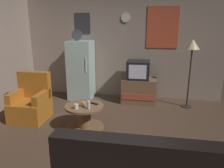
{
  "coord_description": "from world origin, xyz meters",
  "views": [
    {
      "loc": [
        0.78,
        -3.27,
        1.95
      ],
      "look_at": [
        0.05,
        0.9,
        0.75
      ],
      "focal_mm": 35.19,
      "sensor_mm": 36.0,
      "label": 1
    }
  ],
  "objects_px": {
    "fridge": "(81,70)",
    "armchair": "(31,103)",
    "mug_ceramic_tan": "(84,104)",
    "remote_control": "(94,104)",
    "tv_stand": "(139,90)",
    "standing_lamp": "(192,50)",
    "mug_ceramic_white": "(76,107)",
    "wine_glass": "(89,105)",
    "crt_tv": "(138,70)",
    "coffee_table": "(85,117)"
  },
  "relations": [
    {
      "from": "tv_stand",
      "to": "coffee_table",
      "type": "xyz_separation_m",
      "value": [
        -0.92,
        -1.62,
        -0.07
      ]
    },
    {
      "from": "wine_glass",
      "to": "remote_control",
      "type": "bearing_deg",
      "value": 80.91
    },
    {
      "from": "armchair",
      "to": "mug_ceramic_tan",
      "type": "bearing_deg",
      "value": -14.37
    },
    {
      "from": "crt_tv",
      "to": "coffee_table",
      "type": "relative_size",
      "value": 0.75
    },
    {
      "from": "mug_ceramic_tan",
      "to": "standing_lamp",
      "type": "bearing_deg",
      "value": 36.93
    },
    {
      "from": "coffee_table",
      "to": "mug_ceramic_white",
      "type": "xyz_separation_m",
      "value": [
        -0.09,
        -0.19,
        0.28
      ]
    },
    {
      "from": "crt_tv",
      "to": "mug_ceramic_white",
      "type": "distance_m",
      "value": 2.08
    },
    {
      "from": "standing_lamp",
      "to": "mug_ceramic_white",
      "type": "xyz_separation_m",
      "value": [
        -2.16,
        -1.68,
        -0.84
      ]
    },
    {
      "from": "remote_control",
      "to": "wine_glass",
      "type": "bearing_deg",
      "value": -72.7
    },
    {
      "from": "coffee_table",
      "to": "mug_ceramic_white",
      "type": "distance_m",
      "value": 0.35
    },
    {
      "from": "crt_tv",
      "to": "coffee_table",
      "type": "xyz_separation_m",
      "value": [
        -0.88,
        -1.62,
        -0.6
      ]
    },
    {
      "from": "mug_ceramic_white",
      "to": "mug_ceramic_tan",
      "type": "xyz_separation_m",
      "value": [
        0.09,
        0.13,
        0.0
      ]
    },
    {
      "from": "mug_ceramic_white",
      "to": "remote_control",
      "type": "distance_m",
      "value": 0.39
    },
    {
      "from": "standing_lamp",
      "to": "coffee_table",
      "type": "height_order",
      "value": "standing_lamp"
    },
    {
      "from": "fridge",
      "to": "standing_lamp",
      "type": "distance_m",
      "value": 2.74
    },
    {
      "from": "mug_ceramic_tan",
      "to": "remote_control",
      "type": "bearing_deg",
      "value": 42.58
    },
    {
      "from": "tv_stand",
      "to": "standing_lamp",
      "type": "bearing_deg",
      "value": -6.41
    },
    {
      "from": "tv_stand",
      "to": "mug_ceramic_tan",
      "type": "bearing_deg",
      "value": -118.43
    },
    {
      "from": "tv_stand",
      "to": "remote_control",
      "type": "relative_size",
      "value": 5.6
    },
    {
      "from": "tv_stand",
      "to": "wine_glass",
      "type": "distance_m",
      "value": 1.96
    },
    {
      "from": "tv_stand",
      "to": "wine_glass",
      "type": "bearing_deg",
      "value": -113.81
    },
    {
      "from": "coffee_table",
      "to": "remote_control",
      "type": "bearing_deg",
      "value": 28.7
    },
    {
      "from": "tv_stand",
      "to": "armchair",
      "type": "xyz_separation_m",
      "value": [
        -2.14,
        -1.36,
        0.03
      ]
    },
    {
      "from": "fridge",
      "to": "mug_ceramic_tan",
      "type": "bearing_deg",
      "value": -71.16
    },
    {
      "from": "wine_glass",
      "to": "standing_lamp",
      "type": "bearing_deg",
      "value": 40.37
    },
    {
      "from": "mug_ceramic_white",
      "to": "armchair",
      "type": "height_order",
      "value": "armchair"
    },
    {
      "from": "fridge",
      "to": "standing_lamp",
      "type": "height_order",
      "value": "fridge"
    },
    {
      "from": "wine_glass",
      "to": "mug_ceramic_white",
      "type": "relative_size",
      "value": 1.67
    },
    {
      "from": "wine_glass",
      "to": "crt_tv",
      "type": "bearing_deg",
      "value": 67.08
    },
    {
      "from": "mug_ceramic_tan",
      "to": "armchair",
      "type": "bearing_deg",
      "value": 165.63
    },
    {
      "from": "tv_stand",
      "to": "remote_control",
      "type": "bearing_deg",
      "value": -115.96
    },
    {
      "from": "standing_lamp",
      "to": "remote_control",
      "type": "height_order",
      "value": "standing_lamp"
    },
    {
      "from": "fridge",
      "to": "coffee_table",
      "type": "relative_size",
      "value": 2.46
    },
    {
      "from": "coffee_table",
      "to": "armchair",
      "type": "distance_m",
      "value": 1.25
    },
    {
      "from": "mug_ceramic_tan",
      "to": "mug_ceramic_white",
      "type": "bearing_deg",
      "value": -125.14
    },
    {
      "from": "crt_tv",
      "to": "remote_control",
      "type": "bearing_deg",
      "value": -114.96
    },
    {
      "from": "wine_glass",
      "to": "armchair",
      "type": "height_order",
      "value": "armchair"
    },
    {
      "from": "tv_stand",
      "to": "mug_ceramic_white",
      "type": "height_order",
      "value": "tv_stand"
    },
    {
      "from": "crt_tv",
      "to": "standing_lamp",
      "type": "height_order",
      "value": "standing_lamp"
    },
    {
      "from": "crt_tv",
      "to": "mug_ceramic_tan",
      "type": "xyz_separation_m",
      "value": [
        -0.88,
        -1.68,
        -0.32
      ]
    },
    {
      "from": "wine_glass",
      "to": "mug_ceramic_tan",
      "type": "bearing_deg",
      "value": 142.54
    },
    {
      "from": "fridge",
      "to": "wine_glass",
      "type": "height_order",
      "value": "fridge"
    },
    {
      "from": "crt_tv",
      "to": "wine_glass",
      "type": "distance_m",
      "value": 1.95
    },
    {
      "from": "tv_stand",
      "to": "mug_ceramic_white",
      "type": "bearing_deg",
      "value": -118.96
    },
    {
      "from": "mug_ceramic_tan",
      "to": "remote_control",
      "type": "height_order",
      "value": "mug_ceramic_tan"
    },
    {
      "from": "fridge",
      "to": "crt_tv",
      "type": "bearing_deg",
      "value": -3.29
    },
    {
      "from": "crt_tv",
      "to": "remote_control",
      "type": "xyz_separation_m",
      "value": [
        -0.71,
        -1.53,
        -0.35
      ]
    },
    {
      "from": "tv_stand",
      "to": "crt_tv",
      "type": "xyz_separation_m",
      "value": [
        -0.03,
        -0.0,
        0.53
      ]
    },
    {
      "from": "fridge",
      "to": "armchair",
      "type": "xyz_separation_m",
      "value": [
        -0.63,
        -1.45,
        -0.42
      ]
    },
    {
      "from": "mug_ceramic_white",
      "to": "mug_ceramic_tan",
      "type": "bearing_deg",
      "value": 54.86
    }
  ]
}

